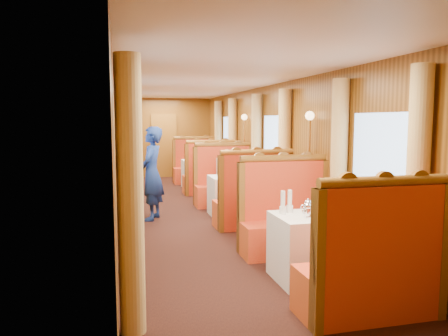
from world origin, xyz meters
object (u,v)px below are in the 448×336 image
object	(u,v)px
banquette_near_aft	(287,223)
table_near	(320,247)
tea_tray	(319,215)
passenger	(227,172)
banquette_mid_aft	(225,185)
teapot_back	(308,209)
banquette_far_fwd	(210,177)
steward	(152,173)
rose_vase_mid	(236,167)
teapot_right	(324,212)
fruit_plate	(350,213)
table_mid	(237,196)
banquette_far_aft	(196,168)
banquette_mid_fwd	(254,203)
banquette_near_fwd	(371,273)
rose_vase_far	(203,153)
teapot_left	(307,212)
table_far	(202,174)

from	to	relation	value
banquette_near_aft	table_near	bearing A→B (deg)	-90.00
tea_tray	passenger	distance (m)	4.36
banquette_near_aft	banquette_mid_aft	bearing A→B (deg)	90.00
banquette_mid_aft	teapot_back	distance (m)	4.47
banquette_far_fwd	steward	xyz separation A→B (m)	(-1.62, -2.49, 0.43)
rose_vase_mid	teapot_right	bearing A→B (deg)	-90.28
fruit_plate	table_mid	bearing A→B (deg)	94.87
banquette_far_aft	rose_vase_mid	size ratio (longest dim) A/B	3.72
banquette_far_fwd	banquette_mid_fwd	bearing A→B (deg)	-90.00
banquette_near_fwd	table_mid	xyz separation A→B (m)	(0.00, 4.51, -0.05)
banquette_near_fwd	passenger	size ratio (longest dim) A/B	1.76
banquette_mid_fwd	rose_vase_far	distance (m)	4.58
steward	passenger	world-z (taller)	steward
table_near	teapot_right	world-z (taller)	teapot_right
banquette_mid_aft	steward	world-z (taller)	steward
table_near	banquette_far_aft	distance (m)	8.01
teapot_left	steward	xyz separation A→B (m)	(-1.40, 3.59, 0.04)
banquette_near_aft	rose_vase_mid	size ratio (longest dim) A/B	3.72
banquette_near_aft	rose_vase_far	world-z (taller)	banquette_near_aft
teapot_left	teapot_right	world-z (taller)	teapot_right
banquette_mid_aft	teapot_back	world-z (taller)	banquette_mid_aft
banquette_near_fwd	banquette_near_aft	size ratio (longest dim) A/B	1.00
tea_tray	banquette_far_aft	bearing A→B (deg)	89.57
table_mid	teapot_right	distance (m)	3.68
teapot_right	teapot_back	world-z (taller)	teapot_right
banquette_mid_aft	table_far	distance (m)	2.49
table_mid	banquette_far_fwd	xyz separation A→B (m)	(0.00, 2.49, 0.05)
banquette_mid_aft	tea_tray	bearing A→B (deg)	-90.76
table_far	rose_vase_mid	bearing A→B (deg)	-90.50
banquette_far_fwd	teapot_back	size ratio (longest dim) A/B	8.59
table_far	fruit_plate	xyz separation A→B (m)	(0.31, -7.10, 0.39)
banquette_mid_fwd	fruit_plate	distance (m)	2.63
teapot_right	teapot_back	bearing A→B (deg)	132.93
fruit_plate	table_near	bearing A→B (deg)	161.67
teapot_right	rose_vase_mid	world-z (taller)	rose_vase_mid
banquette_mid_fwd	banquette_mid_aft	xyz separation A→B (m)	(0.00, 2.03, 0.00)
banquette_near_fwd	teapot_back	distance (m)	1.16
banquette_mid_aft	fruit_plate	distance (m)	4.64
banquette_far_aft	teapot_back	bearing A→B (deg)	-90.96
banquette_far_aft	rose_vase_mid	world-z (taller)	banquette_far_aft
table_mid	teapot_left	distance (m)	3.62
banquette_near_aft	steward	size ratio (longest dim) A/B	0.79
banquette_far_fwd	teapot_right	xyz separation A→B (m)	(-0.05, -6.14, 0.39)
banquette_near_fwd	banquette_far_aft	size ratio (longest dim) A/B	1.00
banquette_near_aft	steward	xyz separation A→B (m)	(-1.62, 2.48, 0.43)
banquette_far_aft	tea_tray	xyz separation A→B (m)	(-0.06, -8.08, 0.33)
table_far	teapot_right	size ratio (longest dim) A/B	6.57
tea_tray	teapot_right	world-z (taller)	teapot_right
banquette_mid_aft	rose_vase_far	xyz separation A→B (m)	(0.02, 2.52, 0.50)
banquette_far_aft	rose_vase_far	xyz separation A→B (m)	(0.02, -0.98, 0.50)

